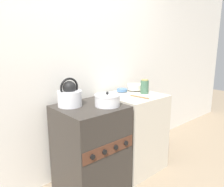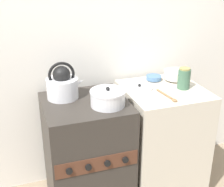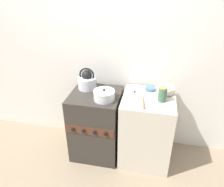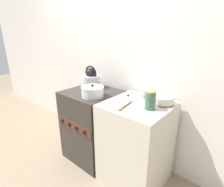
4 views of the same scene
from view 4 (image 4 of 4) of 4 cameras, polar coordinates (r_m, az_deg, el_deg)
ground_plane at (r=2.32m, az=-11.45°, el=-22.07°), size 12.00×12.00×0.00m
wall_back at (r=2.24m, az=0.33°, el=12.30°), size 7.00×0.06×2.50m
stove at (r=2.22m, az=-6.35°, el=-10.09°), size 0.60×0.59×0.87m
counter at (r=1.88m, az=7.85°, el=-15.83°), size 0.60×0.61×0.88m
kettle at (r=2.19m, az=-6.82°, el=4.64°), size 0.28×0.23×0.27m
cooking_pot at (r=1.87m, az=-6.35°, el=0.66°), size 0.24×0.24×0.14m
enamel_bowl at (r=1.70m, az=16.33°, el=-1.89°), size 0.20×0.20×0.08m
small_ceramic_bowl at (r=1.82m, az=11.97°, el=-0.89°), size 0.12×0.12×0.04m
storage_jar at (r=1.55m, az=12.36°, el=-2.23°), size 0.09×0.09×0.16m
loose_pot_lid at (r=1.82m, az=5.28°, el=-1.08°), size 0.21×0.21×0.03m
wooden_spoon at (r=1.58m, az=4.03°, el=-4.25°), size 0.06×0.24×0.02m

